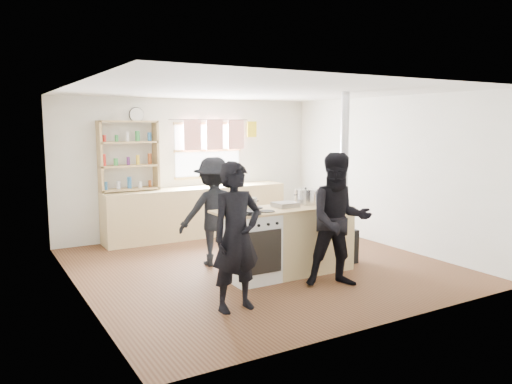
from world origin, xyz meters
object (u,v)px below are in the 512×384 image
stockpot_stove (249,203)px  person_near_left (236,237)px  roast_tray (285,204)px  person_near_right (339,220)px  cooking_island (289,240)px  stockpot_counter (306,196)px  flue_heater (343,219)px  thermos (228,177)px  person_far (214,211)px  bread_board (337,200)px  skillet_greens (251,212)px

stockpot_stove → person_near_left: person_near_left is taller
roast_tray → person_near_right: (0.30, -0.77, -0.12)m
cooking_island → stockpot_stove: stockpot_stove is taller
roast_tray → stockpot_counter: (0.39, 0.08, 0.07)m
stockpot_stove → flue_heater: size_ratio=0.08×
thermos → roast_tray: size_ratio=1.02×
stockpot_stove → person_far: size_ratio=0.13×
stockpot_stove → person_far: person_far is taller
roast_tray → person_far: 1.12m
cooking_island → bread_board: 0.91m
skillet_greens → bread_board: bread_board is taller
person_near_left → person_near_right: bearing=-1.3°
cooking_island → roast_tray: bearing=133.7°
roast_tray → flue_heater: size_ratio=0.13×
stockpot_stove → stockpot_counter: size_ratio=0.64×
person_near_right → person_far: 1.92m
thermos → flue_heater: 2.77m
cooking_island → roast_tray: roast_tray is taller
cooking_island → stockpot_counter: 0.68m
skillet_greens → bread_board: size_ratio=1.11×
stockpot_counter → flue_heater: 0.76m
cooking_island → stockpot_counter: (0.35, 0.12, 0.57)m
roast_tray → bread_board: size_ratio=0.96×
stockpot_counter → person_near_right: person_near_right is taller
cooking_island → bread_board: bearing=-7.7°
cooking_island → person_near_right: (0.26, -0.73, 0.38)m
roast_tray → person_near_right: bearing=-69.0°
cooking_island → flue_heater: flue_heater is taller
stockpot_counter → person_near_left: bearing=-149.9°
skillet_greens → cooking_island: bearing=16.0°
thermos → bread_board: thermos is taller
stockpot_counter → thermos: bearing=87.4°
cooking_island → person_far: person_far is taller
bread_board → flue_heater: flue_heater is taller
flue_heater → person_near_right: (-0.75, -0.81, 0.20)m
flue_heater → roast_tray: bearing=-177.7°
roast_tray → flue_heater: flue_heater is taller
thermos → roast_tray: 2.78m
cooking_island → thermos: bearing=80.3°
thermos → flue_heater: flue_heater is taller
person_near_right → person_far: (-0.94, 1.67, -0.06)m
thermos → person_near_right: person_near_right is taller
thermos → person_far: (-1.16, -1.83, -0.28)m
thermos → bread_board: 2.88m
stockpot_stove → person_far: (-0.14, 0.79, -0.22)m
cooking_island → stockpot_stove: bearing=164.6°
cooking_island → skillet_greens: skillet_greens is taller
person_near_left → person_near_right: 1.50m
bread_board → person_near_left: bearing=-160.3°
flue_heater → person_near_right: 1.12m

